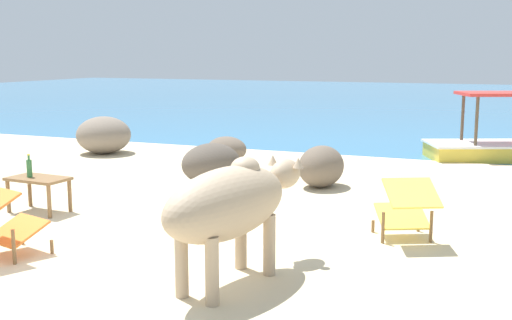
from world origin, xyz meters
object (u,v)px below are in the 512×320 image
Objects in this scene: bottle at (29,168)px; deck_chair_near at (2,220)px; low_bench_table at (38,183)px; deck_chair_far at (406,206)px; cow at (231,203)px.

bottle is 0.34× the size of deck_chair_near.
low_bench_table is 4.53m from deck_chair_far.
deck_chair_near and deck_chair_far have the same top height.
bottle reaches higher than low_bench_table.
deck_chair_far is (4.50, 0.48, 0.01)m from low_bench_table.
low_bench_table is at bearing 45.77° from deck_chair_near.
cow reaches higher than low_bench_table.
low_bench_table is 0.89× the size of deck_chair_near.
bottle is 1.87m from deck_chair_near.
bottle reaches higher than deck_chair_far.
deck_chair_far is at bearing 6.34° from bottle.
deck_chair_near is 4.12m from deck_chair_far.
deck_chair_near is at bearing -56.04° from bottle.
cow is at bearing 120.91° from deck_chair_far.
cow is 6.64× the size of bottle.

